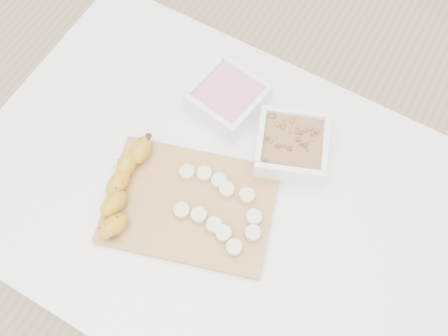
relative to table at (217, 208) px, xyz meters
The scene contains 7 objects.
ground 0.65m from the table, ahead, with size 3.50×3.50×0.00m, color #C6AD89.
table is the anchor object (origin of this frame).
bowl_yogurt 0.24m from the table, 113.30° to the left, with size 0.15×0.15×0.06m.
bowl_granola 0.22m from the table, 59.40° to the left, with size 0.18×0.18×0.06m.
cutting_board 0.12m from the table, 121.08° to the right, with size 0.32×0.23×0.01m, color #C48549.
banana 0.22m from the table, 148.67° to the right, with size 0.06×0.21×0.04m, color #B58117, non-canonical shape.
banana_slices 0.13m from the table, 50.05° to the right, with size 0.20×0.13×0.02m.
Camera 1 is at (0.19, -0.30, 1.68)m, focal length 40.00 mm.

